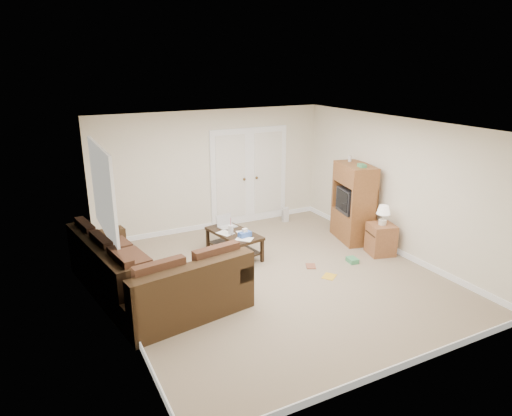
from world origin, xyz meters
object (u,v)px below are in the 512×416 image
sectional_sofa (147,279)px  side_cabinet (381,237)px  tv_armoire (353,202)px  coffee_table (234,243)px

sectional_sofa → side_cabinet: side_cabinet is taller
sectional_sofa → tv_armoire: bearing=-1.5°
coffee_table → side_cabinet: side_cabinet is taller
sectional_sofa → side_cabinet: (4.29, -0.26, 0.00)m
coffee_table → tv_armoire: size_ratio=0.74×
coffee_table → side_cabinet: 2.72m
coffee_table → sectional_sofa: bearing=-163.8°
coffee_table → tv_armoire: tv_armoire is taller
tv_armoire → side_cabinet: (0.00, -0.84, -0.44)m
sectional_sofa → coffee_table: size_ratio=2.39×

